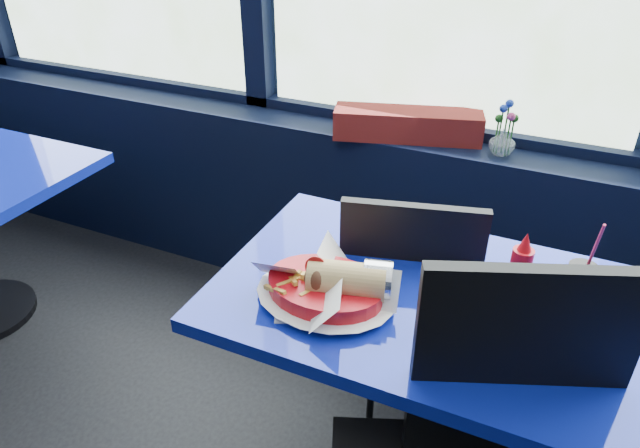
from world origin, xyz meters
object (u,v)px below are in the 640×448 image
Objects in this scene: planter_box at (407,124)px; ketchup_bottle at (519,271)px; food_basket at (328,286)px; near_table at (444,354)px; chair_near_back at (424,300)px; flower_vase at (503,139)px; soda_cup at (579,286)px.

ketchup_bottle is at bearing -71.93° from planter_box.
food_basket is 0.47m from ketchup_bottle.
near_table is 2.17× the size of planter_box.
near_table is at bearing -152.42° from ketchup_bottle.
near_table is 1.31× the size of chair_near_back.
chair_near_back reaches higher than near_table.
chair_near_back is 0.44m from ketchup_bottle.
near_table is 6.01× the size of flower_vase.
ketchup_bottle is at bearing -77.84° from flower_vase.
chair_near_back is 4.75× the size of ketchup_bottle.
chair_near_back is (-0.12, 0.25, -0.04)m from near_table.
near_table is at bearing -160.99° from soda_cup.
food_basket is (-0.16, -0.38, 0.26)m from chair_near_back.
food_basket is at bearing -154.95° from ketchup_bottle.
soda_cup is (0.28, 0.10, 0.25)m from near_table.
soda_cup reaches higher than flower_vase.
ketchup_bottle is 0.14m from soda_cup.
planter_box is at bearing 124.04° from ketchup_bottle.
food_basket is 0.60m from soda_cup.
food_basket is at bearing -100.36° from planter_box.
ketchup_bottle reaches higher than food_basket.
food_basket is at bearing 52.12° from chair_near_back.
soda_cup reaches higher than planter_box.
planter_box reaches higher than near_table.
near_table is 4.61× the size of soda_cup.
food_basket is (-0.26, -0.96, -0.07)m from flower_vase.
flower_vase is 1.03× the size of ketchup_bottle.
planter_box is 2.86× the size of ketchup_bottle.
ketchup_bottle is at bearing 35.53° from food_basket.
near_table is 0.38m from food_basket.
chair_near_back reaches higher than food_basket.
flower_vase is at bearing 91.84° from near_table.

